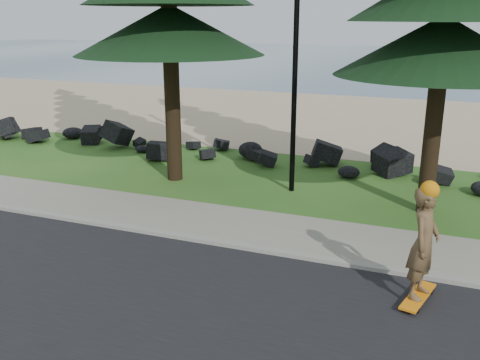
% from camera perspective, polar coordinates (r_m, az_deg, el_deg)
% --- Properties ---
extents(ground, '(160.00, 160.00, 0.00)m').
position_cam_1_polar(ground, '(11.92, 1.19, -5.59)').
color(ground, '#27591C').
rests_on(ground, ground).
extents(road, '(160.00, 7.00, 0.02)m').
position_cam_1_polar(road, '(8.33, -10.11, -16.63)').
color(road, black).
rests_on(road, ground).
extents(kerb, '(160.00, 0.20, 0.10)m').
position_cam_1_polar(kerb, '(11.13, -0.43, -7.02)').
color(kerb, gray).
rests_on(kerb, ground).
extents(sidewalk, '(160.00, 2.00, 0.08)m').
position_cam_1_polar(sidewalk, '(12.08, 1.52, -5.07)').
color(sidewalk, gray).
rests_on(sidewalk, ground).
extents(beach_sand, '(160.00, 15.00, 0.01)m').
position_cam_1_polar(beach_sand, '(25.53, 12.64, 6.32)').
color(beach_sand, tan).
rests_on(beach_sand, ground).
extents(ocean, '(160.00, 58.00, 0.01)m').
position_cam_1_polar(ocean, '(61.61, 18.29, 11.99)').
color(ocean, '#3E6078').
rests_on(ocean, ground).
extents(seawall_boulders, '(60.00, 2.40, 1.10)m').
position_cam_1_polar(seawall_boulders, '(17.00, 7.76, 1.25)').
color(seawall_boulders, black).
rests_on(seawall_boulders, ground).
extents(lamp_post, '(0.25, 0.14, 8.14)m').
position_cam_1_polar(lamp_post, '(14.05, 6.00, 15.13)').
color(lamp_post, black).
rests_on(lamp_post, ground).
extents(skateboarder, '(0.60, 1.17, 2.11)m').
position_cam_1_polar(skateboarder, '(9.22, 19.02, -6.45)').
color(skateboarder, orange).
rests_on(skateboarder, ground).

